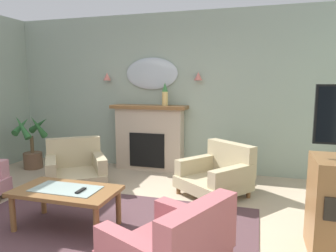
% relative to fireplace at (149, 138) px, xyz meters
% --- Properties ---
extents(wall_back, '(6.96, 0.10, 2.75)m').
position_rel_fireplace_xyz_m(wall_back, '(0.31, 0.22, 0.80)').
color(wall_back, '#93A393').
rests_on(wall_back, ground).
extents(patterned_rug, '(3.20, 2.40, 0.01)m').
position_rel_fireplace_xyz_m(patterned_rug, '(0.31, -2.50, -0.56)').
color(patterned_rug, '#4C3338').
rests_on(patterned_rug, ground).
extents(fireplace, '(1.36, 0.36, 1.16)m').
position_rel_fireplace_xyz_m(fireplace, '(0.00, 0.00, 0.00)').
color(fireplace, tan).
rests_on(fireplace, ground).
extents(mantel_vase_right, '(0.10, 0.10, 0.40)m').
position_rel_fireplace_xyz_m(mantel_vase_right, '(0.30, -0.03, 0.79)').
color(mantel_vase_right, tan).
rests_on(mantel_vase_right, fireplace).
extents(wall_mirror, '(0.96, 0.06, 0.56)m').
position_rel_fireplace_xyz_m(wall_mirror, '(0.00, 0.14, 1.14)').
color(wall_mirror, '#B2BCC6').
extents(wall_sconce_left, '(0.14, 0.14, 0.14)m').
position_rel_fireplace_xyz_m(wall_sconce_left, '(-0.85, 0.09, 1.09)').
color(wall_sconce_left, '#D17066').
extents(wall_sconce_right, '(0.14, 0.14, 0.14)m').
position_rel_fireplace_xyz_m(wall_sconce_right, '(0.85, 0.09, 1.09)').
color(wall_sconce_right, '#D17066').
extents(coffee_table, '(1.10, 0.60, 0.45)m').
position_rel_fireplace_xyz_m(coffee_table, '(-0.08, -2.39, -0.19)').
color(coffee_table, brown).
rests_on(coffee_table, ground).
extents(tv_remote, '(0.04, 0.16, 0.02)m').
position_rel_fireplace_xyz_m(tv_remote, '(0.12, -2.42, -0.12)').
color(tv_remote, black).
rests_on(tv_remote, coffee_table).
extents(armchair_beside_couch, '(1.08, 1.07, 0.71)m').
position_rel_fireplace_xyz_m(armchair_beside_couch, '(1.26, -2.95, -0.27)').
color(armchair_beside_couch, '#934C51').
rests_on(armchair_beside_couch, ground).
extents(armchair_near_fireplace, '(1.13, 1.14, 0.71)m').
position_rel_fireplace_xyz_m(armchair_near_fireplace, '(1.34, -0.90, -0.27)').
color(armchair_near_fireplace, tan).
rests_on(armchair_near_fireplace, ground).
extents(armchair_in_corner, '(1.13, 1.14, 0.71)m').
position_rel_fireplace_xyz_m(armchair_in_corner, '(-0.75, -1.19, -0.27)').
color(armchair_in_corner, tan).
rests_on(armchair_in_corner, ground).
extents(potted_plant_corner_palm, '(0.55, 0.55, 1.00)m').
position_rel_fireplace_xyz_m(potted_plant_corner_palm, '(-2.07, -0.53, -0.12)').
color(potted_plant_corner_palm, brown).
rests_on(potted_plant_corner_palm, ground).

